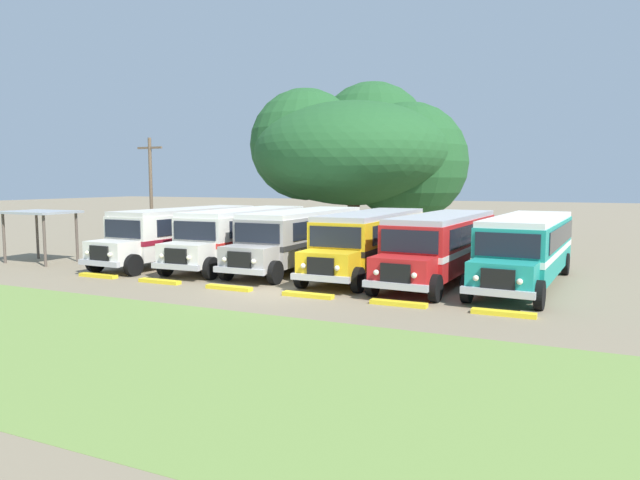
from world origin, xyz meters
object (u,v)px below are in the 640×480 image
object	(u,v)px
parked_bus_slot_2	(302,235)
broad_shade_tree	(360,151)
parked_bus_slot_3	(371,239)
parked_bus_slot_1	(244,233)
parked_bus_slot_5	(527,246)
parked_bus_slot_0	(184,232)
utility_pole	(151,191)
parked_bus_slot_4	(442,243)
waiting_shelter	(40,216)

from	to	relation	value
parked_bus_slot_2	broad_shade_tree	distance (m)	13.73
parked_bus_slot_2	parked_bus_slot_3	bearing A→B (deg)	86.30
parked_bus_slot_1	parked_bus_slot_3	size ratio (longest dim) A/B	1.00
parked_bus_slot_2	parked_bus_slot_5	size ratio (longest dim) A/B	0.99
parked_bus_slot_3	parked_bus_slot_5	xyz separation A→B (m)	(6.90, -0.14, 0.00)
parked_bus_slot_0	parked_bus_slot_3	size ratio (longest dim) A/B	1.00
parked_bus_slot_3	utility_pole	distance (m)	15.13
parked_bus_slot_3	parked_bus_slot_4	distance (m)	3.43
parked_bus_slot_2	utility_pole	size ratio (longest dim) A/B	1.58
broad_shade_tree	parked_bus_slot_2	bearing A→B (deg)	-81.98
parked_bus_slot_4	utility_pole	world-z (taller)	utility_pole
parked_bus_slot_2	utility_pole	distance (m)	11.47
parked_bus_slot_2	waiting_shelter	world-z (taller)	parked_bus_slot_2
parked_bus_slot_1	parked_bus_slot_2	bearing A→B (deg)	91.15
broad_shade_tree	waiting_shelter	world-z (taller)	broad_shade_tree
parked_bus_slot_2	waiting_shelter	size ratio (longest dim) A/B	3.01
parked_bus_slot_1	parked_bus_slot_0	bearing A→B (deg)	-81.96
parked_bus_slot_0	broad_shade_tree	size ratio (longest dim) A/B	0.72
parked_bus_slot_1	broad_shade_tree	size ratio (longest dim) A/B	0.72
parked_bus_slot_0	parked_bus_slot_4	world-z (taller)	same
parked_bus_slot_1	broad_shade_tree	world-z (taller)	broad_shade_tree
parked_bus_slot_0	parked_bus_slot_2	bearing A→B (deg)	99.13
parked_bus_slot_0	parked_bus_slot_1	xyz separation A→B (m)	(3.33, 0.60, 0.00)
parked_bus_slot_0	waiting_shelter	bearing A→B (deg)	-59.08
parked_bus_slot_3	parked_bus_slot_4	bearing A→B (deg)	83.04
parked_bus_slot_2	parked_bus_slot_5	world-z (taller)	same
utility_pole	parked_bus_slot_4	bearing A→B (deg)	-7.57
parked_bus_slot_1	parked_bus_slot_4	distance (m)	10.44
broad_shade_tree	waiting_shelter	size ratio (longest dim) A/B	4.22
parked_bus_slot_1	broad_shade_tree	bearing A→B (deg)	171.09
broad_shade_tree	utility_pole	distance (m)	14.62
parked_bus_slot_3	waiting_shelter	size ratio (longest dim) A/B	3.01
parked_bus_slot_2	broad_shade_tree	size ratio (longest dim) A/B	0.71
parked_bus_slot_1	parked_bus_slot_3	world-z (taller)	same
parked_bus_slot_0	parked_bus_slot_3	world-z (taller)	same
parked_bus_slot_0	waiting_shelter	world-z (taller)	parked_bus_slot_0
parked_bus_slot_5	waiting_shelter	world-z (taller)	parked_bus_slot_5
broad_shade_tree	parked_bus_slot_4	bearing A→B (deg)	-56.25
parked_bus_slot_4	waiting_shelter	size ratio (longest dim) A/B	3.03
parked_bus_slot_2	utility_pole	bearing A→B (deg)	-99.36
parked_bus_slot_0	parked_bus_slot_4	bearing A→B (deg)	93.01
parked_bus_slot_1	parked_bus_slot_4	bearing A→B (deg)	85.45
parked_bus_slot_2	utility_pole	world-z (taller)	utility_pole
broad_shade_tree	parked_bus_slot_3	bearing A→B (deg)	-66.98
parked_bus_slot_2	parked_bus_slot_3	world-z (taller)	same
broad_shade_tree	utility_pole	world-z (taller)	broad_shade_tree
parked_bus_slot_0	parked_bus_slot_2	distance (m)	6.68
parked_bus_slot_5	waiting_shelter	distance (m)	24.14
parked_bus_slot_3	parked_bus_slot_5	size ratio (longest dim) A/B	0.99
parked_bus_slot_3	waiting_shelter	distance (m)	17.42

